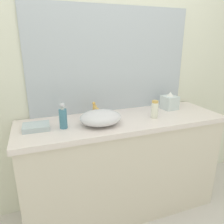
% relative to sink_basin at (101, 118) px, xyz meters
% --- Properties ---
extents(bathroom_wall_rear, '(6.00, 0.06, 2.60)m').
position_rel_sink_basin_xyz_m(bathroom_wall_rear, '(0.14, 0.38, 0.32)').
color(bathroom_wall_rear, silver).
rests_on(bathroom_wall_rear, ground).
extents(vanity_counter, '(1.76, 0.56, 0.92)m').
position_rel_sink_basin_xyz_m(vanity_counter, '(0.22, 0.06, -0.52)').
color(vanity_counter, beige).
rests_on(vanity_counter, ground).
extents(wall_mirror_panel, '(1.50, 0.01, 0.93)m').
position_rel_sink_basin_xyz_m(wall_mirror_panel, '(0.22, 0.34, 0.41)').
color(wall_mirror_panel, '#B2BCC6').
rests_on(wall_mirror_panel, vanity_counter).
extents(sink_basin, '(0.33, 0.28, 0.12)m').
position_rel_sink_basin_xyz_m(sink_basin, '(0.00, 0.00, 0.00)').
color(sink_basin, silver).
rests_on(sink_basin, vanity_counter).
extents(faucet, '(0.03, 0.14, 0.14)m').
position_rel_sink_basin_xyz_m(faucet, '(0.00, 0.15, 0.02)').
color(faucet, '#DDAB50').
rests_on(faucet, vanity_counter).
extents(soap_dispenser, '(0.06, 0.06, 0.20)m').
position_rel_sink_basin_xyz_m(soap_dispenser, '(-0.29, 0.03, 0.03)').
color(soap_dispenser, teal).
rests_on(soap_dispenser, vanity_counter).
extents(lotion_bottle, '(0.06, 0.06, 0.15)m').
position_rel_sink_basin_xyz_m(lotion_bottle, '(0.48, -0.01, 0.02)').
color(lotion_bottle, white).
rests_on(lotion_bottle, vanity_counter).
extents(tissue_box, '(0.15, 0.15, 0.17)m').
position_rel_sink_basin_xyz_m(tissue_box, '(0.75, 0.17, 0.01)').
color(tissue_box, silver).
rests_on(tissue_box, vanity_counter).
extents(folded_hand_towel, '(0.20, 0.16, 0.04)m').
position_rel_sink_basin_xyz_m(folded_hand_towel, '(-0.48, 0.08, -0.04)').
color(folded_hand_towel, silver).
rests_on(folded_hand_towel, vanity_counter).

